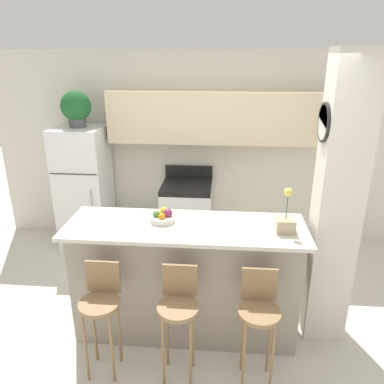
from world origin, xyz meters
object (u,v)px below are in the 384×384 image
stove_range (187,216)px  trash_bin (123,239)px  bar_stool_left (101,304)px  bar_stool_right (259,313)px  refrigerator (84,188)px  bar_stool_mid (179,308)px  orchid_vase (286,221)px  fruit_bowl (163,217)px  potted_plant_on_fridge (76,108)px

stove_range → trash_bin: 0.90m
bar_stool_left → bar_stool_right: bearing=0.0°
stove_range → bar_stool_right: stove_range is taller
refrigerator → bar_stool_right: (2.14, -2.15, -0.18)m
stove_range → bar_stool_left: 2.21m
refrigerator → bar_stool_mid: size_ratio=1.69×
orchid_vase → fruit_bowl: (-1.05, 0.12, -0.05)m
stove_range → bar_stool_right: 2.29m
refrigerator → orchid_vase: refrigerator is taller
fruit_bowl → bar_stool_mid: bearing=-71.0°
bar_stool_right → orchid_vase: bearing=65.1°
potted_plant_on_fridge → fruit_bowl: bearing=-49.8°
potted_plant_on_fridge → orchid_vase: size_ratio=1.16×
bar_stool_mid → orchid_vase: orchid_vase is taller
potted_plant_on_fridge → trash_bin: (0.53, -0.21, -1.68)m
bar_stool_mid → bar_stool_left: bearing=180.0°
bar_stool_left → bar_stool_mid: bearing=0.0°
stove_range → orchid_vase: bearing=-59.2°
bar_stool_mid → orchid_vase: bearing=29.9°
orchid_vase → fruit_bowl: orchid_vase is taller
fruit_bowl → trash_bin: bearing=120.1°
stove_range → potted_plant_on_fridge: bearing=179.9°
refrigerator → bar_stool_mid: bearing=-54.8°
stove_range → orchid_vase: orchid_vase is taller
bar_stool_right → bar_stool_mid: bearing=180.0°
bar_stool_right → trash_bin: 2.56m
refrigerator → fruit_bowl: refrigerator is taller
stove_range → bar_stool_left: (-0.47, -2.15, 0.17)m
fruit_bowl → refrigerator: bearing=130.2°
bar_stool_mid → trash_bin: bar_stool_mid is taller
stove_range → bar_stool_mid: size_ratio=1.11×
bar_stool_left → orchid_vase: size_ratio=2.49×
potted_plant_on_fridge → bar_stool_left: bearing=-67.3°
potted_plant_on_fridge → fruit_bowl: (1.31, -1.55, -0.73)m
bar_stool_right → orchid_vase: (0.22, 0.49, 0.55)m
stove_range → bar_stool_mid: 2.16m
bar_stool_left → fruit_bowl: 0.89m
refrigerator → stove_range: 1.42m
refrigerator → potted_plant_on_fridge: potted_plant_on_fridge is taller
stove_range → refrigerator: bearing=179.9°
stove_range → bar_stool_right: bearing=-70.4°
fruit_bowl → trash_bin: fruit_bowl is taller
refrigerator → potted_plant_on_fridge: size_ratio=3.64×
bar_stool_left → potted_plant_on_fridge: 2.64m
bar_stool_left → potted_plant_on_fridge: bearing=112.7°
refrigerator → potted_plant_on_fridge: bearing=116.8°
fruit_bowl → trash_bin: 1.82m
refrigerator → bar_stool_mid: 2.64m
bar_stool_left → trash_bin: bearing=100.7°
bar_stool_left → bar_stool_right: (1.24, 0.00, 0.00)m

